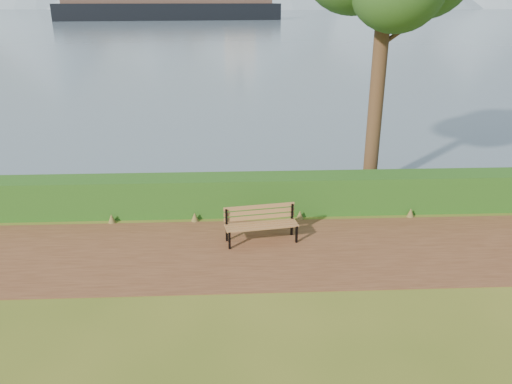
{
  "coord_description": "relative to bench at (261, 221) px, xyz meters",
  "views": [
    {
      "loc": [
        -0.09,
        -9.66,
        5.28
      ],
      "look_at": [
        0.43,
        1.2,
        1.1
      ],
      "focal_mm": 35.0,
      "sensor_mm": 36.0,
      "label": 1
    }
  ],
  "objects": [
    {
      "name": "cargo_ship",
      "position": [
        -15.85,
        143.46,
        2.39
      ],
      "size": [
        64.22,
        19.36,
        19.26
      ],
      "rotation": [
        0.0,
        0.0,
        0.15
      ],
      "color": "black",
      "rests_on": "ground"
    },
    {
      "name": "path",
      "position": [
        -0.52,
        -0.59,
        -0.48
      ],
      "size": [
        40.0,
        3.4,
        0.01
      ],
      "primitive_type": "cube",
      "color": "#55311D",
      "rests_on": "ground"
    },
    {
      "name": "ground",
      "position": [
        -0.52,
        -0.89,
        -0.49
      ],
      "size": [
        140.0,
        140.0,
        0.0
      ],
      "primitive_type": "plane",
      "color": "#455A19",
      "rests_on": "ground"
    },
    {
      "name": "hedge",
      "position": [
        -0.52,
        1.71,
        0.01
      ],
      "size": [
        32.0,
        0.85,
        1.0
      ],
      "primitive_type": "cube",
      "color": "#1D4614",
      "rests_on": "ground"
    },
    {
      "name": "water",
      "position": [
        -0.52,
        259.11,
        -0.48
      ],
      "size": [
        700.0,
        510.0,
        0.0
      ],
      "primitive_type": "cube",
      "color": "#43586D",
      "rests_on": "ground"
    },
    {
      "name": "bench",
      "position": [
        0.0,
        0.0,
        0.0
      ],
      "size": [
        1.74,
        0.75,
        0.84
      ],
      "rotation": [
        0.0,
        0.0,
        0.16
      ],
      "color": "black",
      "rests_on": "ground"
    }
  ]
}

